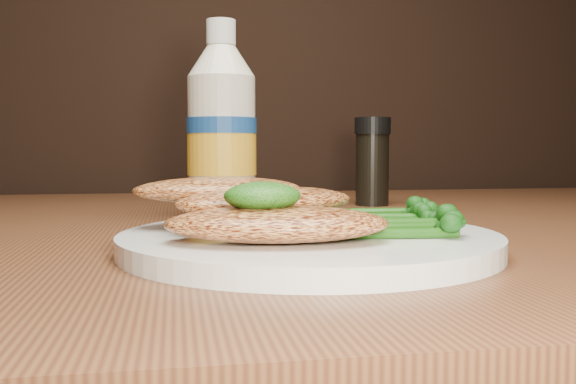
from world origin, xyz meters
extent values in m
cylinder|color=white|center=(-0.06, 0.87, 0.76)|extent=(0.25, 0.25, 0.01)
ellipsoid|color=#DD8A46|center=(-0.08, 0.83, 0.77)|extent=(0.14, 0.09, 0.02)
ellipsoid|color=#DD8A46|center=(-0.08, 0.89, 0.78)|extent=(0.15, 0.11, 0.02)
ellipsoid|color=#DD8A46|center=(-0.11, 0.91, 0.79)|extent=(0.13, 0.07, 0.02)
ellipsoid|color=#083207|center=(-0.09, 0.83, 0.79)|extent=(0.05, 0.05, 0.02)
camera|label=1|loc=(-0.14, 0.45, 0.82)|focal=39.63mm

